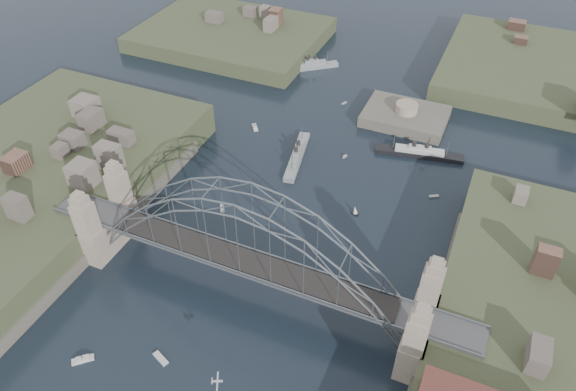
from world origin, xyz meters
The scene contains 19 objects.
ground centered at (0.00, 0.00, 0.00)m, with size 500.00×500.00×0.00m, color black.
bridge centered at (0.00, 0.00, 12.32)m, with size 84.00×13.80×24.60m.
shore_west centered at (-57.32, 0.00, 1.97)m, with size 50.50×90.00×12.00m.
headland_nw centered at (-55.00, 95.00, 0.50)m, with size 60.00×45.00×9.00m, color #394228.
headland_ne centered at (50.00, 110.00, 0.75)m, with size 70.00×55.00×9.50m, color #394228.
fort_island centered at (12.00, 70.00, -0.34)m, with size 22.00×16.00×9.40m.
naval_cruiser_near centered at (-8.27, 42.45, 0.92)m, with size 6.38×19.97×5.95m.
naval_cruiser_far centered at (-22.66, 87.78, 0.91)m, with size 15.05×12.64×5.85m.
ocean_liner centered at (19.26, 55.80, 0.83)m, with size 22.04×7.05×5.37m.
aeroplane centered at (6.34, -22.74, 8.19)m, with size 1.78×2.90×0.45m.
small_boat_a centered at (-16.32, 18.53, 0.15)m, with size 1.99×2.44×0.45m.
small_boat_b centered at (11.34, 28.85, 1.00)m, with size 1.80×1.21×2.38m.
small_boat_c centered at (-7.35, -19.06, 0.15)m, with size 3.40×2.19×0.45m.
small_boat_d centered at (26.17, 41.61, 0.15)m, with size 2.29×1.84×0.45m.
small_boat_e centered at (-24.05, 50.50, 0.28)m, with size 3.10×3.56×1.43m.
small_boat_f centered at (2.50, 47.62, 0.30)m, with size 0.89×1.52×1.43m.
small_boat_h centered at (-6.13, 71.87, 0.15)m, with size 1.35×2.04×0.45m.
small_boat_i centered at (33.97, 19.01, 0.15)m, with size 0.81×2.31×0.45m.
small_boat_j centered at (-19.26, -24.59, 0.28)m, with size 3.51×3.34×1.43m.
Camera 1 is at (32.94, -56.93, 80.74)m, focal length 33.53 mm.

